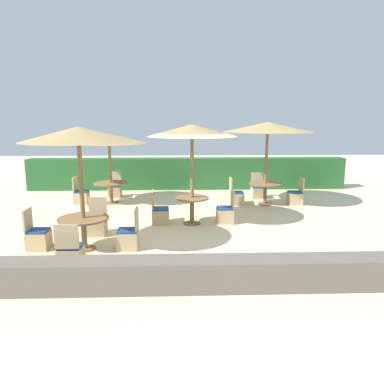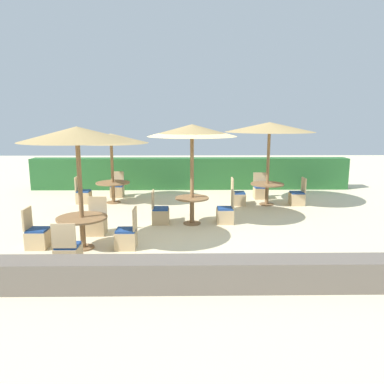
% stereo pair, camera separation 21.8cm
% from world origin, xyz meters
% --- Properties ---
extents(ground_plane, '(40.00, 40.00, 0.00)m').
position_xyz_m(ground_plane, '(0.00, 0.00, 0.00)').
color(ground_plane, beige).
extents(hedge_row, '(13.00, 0.70, 1.28)m').
position_xyz_m(hedge_row, '(0.00, 5.91, 0.64)').
color(hedge_row, '#28602D').
rests_on(hedge_row, ground_plane).
extents(stone_border, '(10.00, 0.56, 0.54)m').
position_xyz_m(stone_border, '(0.00, -3.46, 0.27)').
color(stone_border, '#6B6056').
rests_on(stone_border, ground_plane).
extents(parasol_back_left, '(2.53, 2.53, 2.39)m').
position_xyz_m(parasol_back_left, '(-2.69, 3.26, 2.22)').
color(parasol_back_left, olive).
rests_on(parasol_back_left, ground_plane).
extents(round_table_back_left, '(1.16, 1.16, 0.73)m').
position_xyz_m(round_table_back_left, '(-2.69, 3.26, 0.59)').
color(round_table_back_left, olive).
rests_on(round_table_back_left, ground_plane).
extents(patio_chair_back_left_north, '(0.46, 0.46, 0.93)m').
position_xyz_m(patio_chair_back_left_north, '(-2.74, 4.26, 0.26)').
color(patio_chair_back_left_north, tan).
rests_on(patio_chair_back_left_north, ground_plane).
extents(patio_chair_back_left_west, '(0.46, 0.46, 0.93)m').
position_xyz_m(patio_chair_back_left_west, '(-3.72, 3.21, 0.26)').
color(patio_chair_back_left_west, tan).
rests_on(patio_chair_back_left_west, ground_plane).
extents(parasol_back_right, '(2.96, 2.96, 2.77)m').
position_xyz_m(parasol_back_right, '(2.57, 2.89, 2.60)').
color(parasol_back_right, olive).
rests_on(parasol_back_right, ground_plane).
extents(round_table_back_right, '(1.11, 1.11, 0.73)m').
position_xyz_m(round_table_back_right, '(2.57, 2.89, 0.58)').
color(round_table_back_right, olive).
rests_on(round_table_back_right, ground_plane).
extents(patio_chair_back_right_east, '(0.46, 0.46, 0.93)m').
position_xyz_m(patio_chair_back_right_east, '(3.61, 2.85, 0.26)').
color(patio_chair_back_right_east, tan).
rests_on(patio_chair_back_right_east, ground_plane).
extents(patio_chair_back_right_north, '(0.46, 0.46, 0.93)m').
position_xyz_m(patio_chair_back_right_north, '(2.54, 3.91, 0.26)').
color(patio_chair_back_right_north, tan).
rests_on(patio_chair_back_right_north, ground_plane).
extents(patio_chair_back_right_west, '(0.46, 0.46, 0.93)m').
position_xyz_m(patio_chair_back_right_west, '(1.58, 2.85, 0.26)').
color(patio_chair_back_right_west, tan).
rests_on(patio_chair_back_right_west, ground_plane).
extents(parasol_front_left, '(2.45, 2.45, 2.72)m').
position_xyz_m(parasol_front_left, '(-2.49, -1.38, 2.54)').
color(parasol_front_left, olive).
rests_on(parasol_front_left, ground_plane).
extents(round_table_front_left, '(1.12, 1.12, 0.73)m').
position_xyz_m(round_table_front_left, '(-2.49, -1.38, 0.58)').
color(round_table_front_left, olive).
rests_on(round_table_front_left, ground_plane).
extents(patio_chair_front_left_south, '(0.46, 0.46, 0.93)m').
position_xyz_m(patio_chair_front_left_south, '(-2.50, -2.43, 0.26)').
color(patio_chair_front_left_south, tan).
rests_on(patio_chair_front_left_south, ground_plane).
extents(patio_chair_front_left_east, '(0.46, 0.46, 0.93)m').
position_xyz_m(patio_chair_front_left_east, '(-1.50, -1.39, 0.26)').
color(patio_chair_front_left_east, tan).
rests_on(patio_chair_front_left_east, ground_plane).
extents(patio_chair_front_left_west, '(0.46, 0.46, 0.93)m').
position_xyz_m(patio_chair_front_left_west, '(-3.53, -1.33, 0.26)').
color(patio_chair_front_left_west, tan).
rests_on(patio_chair_front_left_west, ground_plane).
extents(patio_chair_front_left_north, '(0.46, 0.46, 0.93)m').
position_xyz_m(patio_chair_front_left_north, '(-2.43, -0.32, 0.26)').
color(patio_chair_front_left_north, tan).
rests_on(patio_chair_front_left_north, ground_plane).
extents(parasol_center, '(2.41, 2.41, 2.74)m').
position_xyz_m(parasol_center, '(0.00, 0.59, 2.56)').
color(parasol_center, olive).
rests_on(parasol_center, ground_plane).
extents(round_table_center, '(0.93, 0.93, 0.75)m').
position_xyz_m(round_table_center, '(0.00, 0.59, 0.56)').
color(round_table_center, olive).
rests_on(round_table_center, ground_plane).
extents(patio_chair_center_east, '(0.46, 0.46, 0.93)m').
position_xyz_m(patio_chair_center_east, '(0.94, 0.64, 0.26)').
color(patio_chair_center_east, tan).
rests_on(patio_chair_center_east, ground_plane).
extents(patio_chair_center_west, '(0.46, 0.46, 0.93)m').
position_xyz_m(patio_chair_center_west, '(-0.89, 0.64, 0.26)').
color(patio_chair_center_west, tan).
rests_on(patio_chair_center_west, ground_plane).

